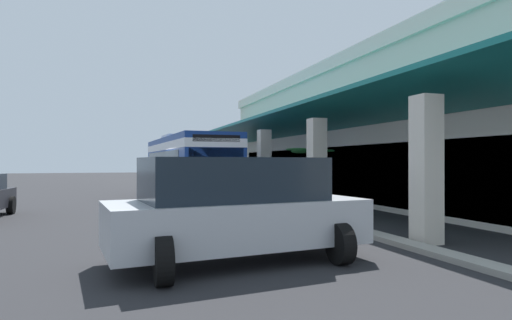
# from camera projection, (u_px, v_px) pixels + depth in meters

# --- Properties ---
(ground) EXTENTS (120.00, 120.00, 0.00)m
(ground) POSITION_uv_depth(u_px,v_px,m) (338.00, 199.00, 21.99)
(ground) COLOR #262628
(curb_strip) EXTENTS (33.92, 0.50, 0.12)m
(curb_strip) POSITION_uv_depth(u_px,v_px,m) (251.00, 200.00, 20.47)
(curb_strip) COLOR #9E998E
(curb_strip) RESTS_ON ground
(plaza_building) EXTENTS (28.57, 15.56, 6.85)m
(plaza_building) POSITION_uv_depth(u_px,v_px,m) (418.00, 134.00, 23.50)
(plaza_building) COLOR beige
(plaza_building) RESTS_ON ground
(transit_bus) EXTENTS (11.32, 3.19, 3.34)m
(transit_bus) POSITION_uv_depth(u_px,v_px,m) (187.00, 163.00, 22.08)
(transit_bus) COLOR navy
(transit_bus) RESTS_ON ground
(parked_suv_silver) EXTENTS (3.07, 4.99, 1.97)m
(parked_suv_silver) POSITION_uv_depth(u_px,v_px,m) (236.00, 208.00, 8.09)
(parked_suv_silver) COLOR #B2B5BA
(parked_suv_silver) RESTS_ON ground
(pedestrian) EXTENTS (0.53, 0.53, 1.73)m
(pedestrian) POSITION_uv_depth(u_px,v_px,m) (211.00, 191.00, 13.42)
(pedestrian) COLOR navy
(pedestrian) RESTS_ON ground
(potted_palm) EXTENTS (1.75, 1.93, 2.51)m
(potted_palm) POSITION_uv_depth(u_px,v_px,m) (309.00, 193.00, 16.97)
(potted_palm) COLOR gray
(potted_palm) RESTS_ON ground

